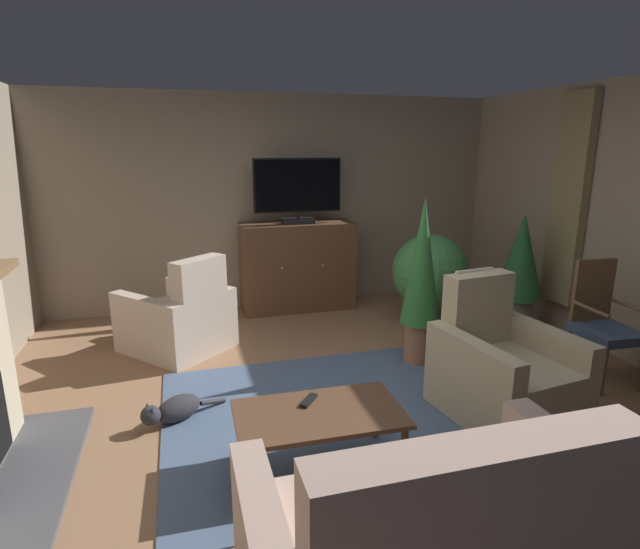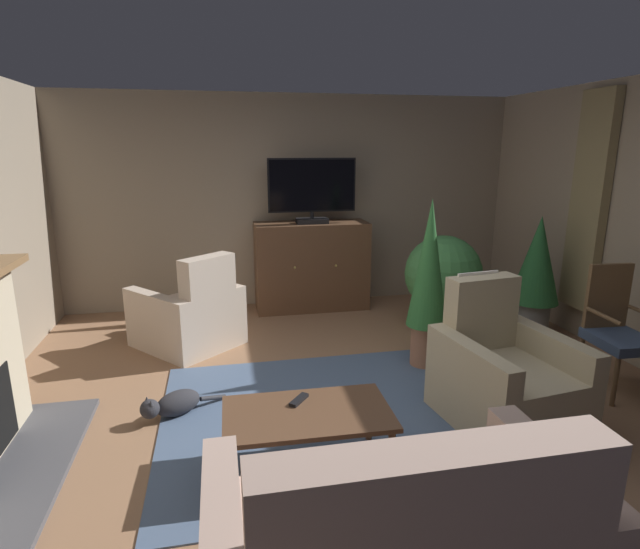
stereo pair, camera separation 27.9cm
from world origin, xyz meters
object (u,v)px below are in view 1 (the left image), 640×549
object	(u,v)px
armchair_facing_sofa	(179,320)
potted_plant_on_hearth_side	(430,273)
tv_cabinet	(297,268)
armchair_in_far_corner	(502,373)
cat	(174,409)
tv_remote	(309,400)
side_chair_far_end	(602,321)
coffee_table	(319,418)
potted_plant_tall_palm_by_window	(520,267)
television	(298,189)
sofa_floral	(437,549)
potted_plant_small_fern_corner	(422,274)

from	to	relation	value
armchair_facing_sofa	potted_plant_on_hearth_side	xyz separation A→B (m)	(2.71, -0.02, 0.30)
tv_cabinet	potted_plant_on_hearth_side	size ratio (longest dim) A/B	1.32
armchair_in_far_corner	cat	bearing A→B (deg)	167.36
tv_remote	armchair_in_far_corner	bearing A→B (deg)	134.96
side_chair_far_end	armchair_facing_sofa	bearing A→B (deg)	154.54
coffee_table	cat	bearing A→B (deg)	136.46
coffee_table	potted_plant_tall_palm_by_window	world-z (taller)	potted_plant_tall_palm_by_window
coffee_table	potted_plant_on_hearth_side	xyz separation A→B (m)	(1.90, 2.22, 0.25)
tv_cabinet	television	xyz separation A→B (m)	(0.00, -0.05, 0.97)
tv_cabinet	tv_remote	distance (m)	3.16
armchair_facing_sofa	cat	world-z (taller)	armchair_facing_sofa
sofa_floral	potted_plant_small_fern_corner	xyz separation A→B (m)	(1.13, 2.44, 0.51)
potted_plant_small_fern_corner	tv_cabinet	bearing A→B (deg)	110.48
television	sofa_floral	size ratio (longest dim) A/B	0.66
television	armchair_in_far_corner	world-z (taller)	television
potted_plant_small_fern_corner	cat	world-z (taller)	potted_plant_small_fern_corner
television	armchair_in_far_corner	bearing A→B (deg)	-72.87
tv_remote	television	bearing A→B (deg)	-153.27
tv_remote	armchair_in_far_corner	distance (m)	1.55
coffee_table	cat	distance (m)	1.23
television	potted_plant_on_hearth_side	xyz separation A→B (m)	(1.28, -0.94, -0.88)
tv_cabinet	sofa_floral	size ratio (longest dim) A/B	0.87
side_chair_far_end	tv_remote	bearing A→B (deg)	-170.55
armchair_facing_sofa	potted_plant_small_fern_corner	distance (m)	2.40
sofa_floral	television	bearing A→B (deg)	84.38
armchair_in_far_corner	potted_plant_on_hearth_side	world-z (taller)	same
tv_cabinet	television	world-z (taller)	television
coffee_table	armchair_facing_sofa	xyz separation A→B (m)	(-0.81, 2.24, -0.05)
potted_plant_small_fern_corner	tv_remote	bearing A→B (deg)	-138.90
potted_plant_tall_palm_by_window	tv_remote	bearing A→B (deg)	-149.37
side_chair_far_end	potted_plant_tall_palm_by_window	distance (m)	1.19
side_chair_far_end	coffee_table	bearing A→B (deg)	-167.68
television	coffee_table	world-z (taller)	television
coffee_table	tv_remote	bearing A→B (deg)	103.09
potted_plant_on_hearth_side	cat	world-z (taller)	potted_plant_on_hearth_side
armchair_in_far_corner	side_chair_far_end	xyz separation A→B (m)	(1.17, 0.29, 0.20)
potted_plant_on_hearth_side	cat	size ratio (longest dim) A/B	1.67
tv_remote	cat	distance (m)	1.14
armchair_facing_sofa	potted_plant_tall_palm_by_window	size ratio (longest dim) A/B	0.94
television	armchair_facing_sofa	size ratio (longest dim) A/B	0.86
coffee_table	potted_plant_tall_palm_by_window	xyz separation A→B (m)	(2.71, 1.76, 0.37)
sofa_floral	potted_plant_on_hearth_side	bearing A→B (deg)	63.02
coffee_table	side_chair_far_end	size ratio (longest dim) A/B	1.00
tv_cabinet	potted_plant_on_hearth_side	distance (m)	1.62
tv_remote	sofa_floral	world-z (taller)	sofa_floral
potted_plant_tall_palm_by_window	sofa_floral	bearing A→B (deg)	-131.14
television	side_chair_far_end	xyz separation A→B (m)	(2.05, -2.58, -0.95)
potted_plant_tall_palm_by_window	cat	bearing A→B (deg)	-165.52
cat	armchair_facing_sofa	bearing A→B (deg)	87.41
tv_cabinet	side_chair_far_end	size ratio (longest dim) A/B	1.33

